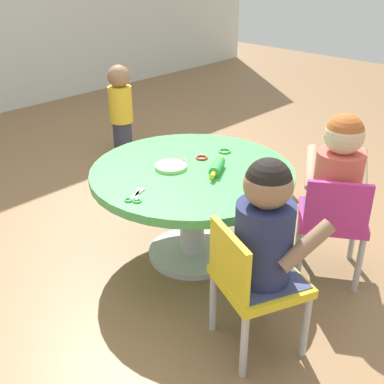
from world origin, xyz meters
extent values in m
plane|color=olive|center=(0.00, 0.00, 0.00)|extent=(10.00, 10.00, 0.00)
cylinder|color=silver|center=(0.00, 0.00, 0.01)|extent=(0.44, 0.44, 0.03)
cylinder|color=silver|center=(0.00, 0.00, 0.22)|extent=(0.12, 0.12, 0.44)
cylinder|color=#4CB259|center=(0.00, 0.00, 0.46)|extent=(0.95, 0.95, 0.04)
cylinder|color=#B7B7BC|center=(-0.19, -0.77, 0.14)|extent=(0.03, 0.03, 0.28)
cylinder|color=#B7B7BC|center=(-0.09, -0.53, 0.14)|extent=(0.03, 0.03, 0.28)
cylinder|color=#B7B7BC|center=(-0.43, -0.67, 0.14)|extent=(0.03, 0.03, 0.28)
cylinder|color=#B7B7BC|center=(-0.33, -0.43, 0.14)|extent=(0.03, 0.03, 0.28)
cube|color=yellow|center=(-0.26, -0.60, 0.30)|extent=(0.39, 0.39, 0.04)
cube|color=yellow|center=(-0.38, -0.55, 0.43)|extent=(0.13, 0.26, 0.22)
cube|color=#3F4772|center=(-0.26, -0.60, 0.30)|extent=(0.36, 0.35, 0.04)
cylinder|color=navy|center=(-0.26, -0.60, 0.47)|extent=(0.21, 0.21, 0.30)
sphere|color=#997051|center=(-0.26, -0.60, 0.70)|extent=(0.17, 0.17, 0.17)
sphere|color=black|center=(-0.26, -0.60, 0.71)|extent=(0.16, 0.16, 0.16)
cylinder|color=#997051|center=(-0.21, -0.74, 0.49)|extent=(0.22, 0.14, 0.17)
cylinder|color=#997051|center=(-0.13, -0.54, 0.49)|extent=(0.22, 0.14, 0.17)
cylinder|color=#B7B7BC|center=(0.53, -0.60, 0.14)|extent=(0.03, 0.03, 0.28)
cylinder|color=#B7B7BC|center=(0.39, -0.38, 0.14)|extent=(0.03, 0.03, 0.28)
cylinder|color=#B7B7BC|center=(0.31, -0.73, 0.14)|extent=(0.03, 0.03, 0.28)
cylinder|color=#B7B7BC|center=(0.17, -0.51, 0.14)|extent=(0.03, 0.03, 0.28)
cube|color=#CC338C|center=(0.35, -0.56, 0.30)|extent=(0.41, 0.41, 0.04)
cube|color=#CC338C|center=(0.24, -0.63, 0.43)|extent=(0.16, 0.24, 0.22)
cube|color=#3F4772|center=(0.35, -0.56, 0.30)|extent=(0.38, 0.37, 0.04)
cylinder|color=#D8594C|center=(0.35, -0.56, 0.47)|extent=(0.21, 0.21, 0.30)
sphere|color=beige|center=(0.35, -0.56, 0.70)|extent=(0.17, 0.17, 0.17)
sphere|color=#B25926|center=(0.35, -0.56, 0.71)|extent=(0.16, 0.16, 0.16)
cylinder|color=beige|center=(0.49, -0.60, 0.49)|extent=(0.21, 0.16, 0.17)
cylinder|color=beige|center=(0.38, -0.41, 0.49)|extent=(0.21, 0.16, 0.17)
cylinder|color=#33384C|center=(0.61, 1.30, 0.13)|extent=(0.14, 0.14, 0.26)
cylinder|color=yellow|center=(0.61, 1.30, 0.39)|extent=(0.17, 0.17, 0.26)
sphere|color=#997051|center=(0.61, 1.30, 0.59)|extent=(0.16, 0.16, 0.16)
cylinder|color=green|center=(0.06, -0.10, 0.50)|extent=(0.15, 0.11, 0.05)
cylinder|color=yellow|center=(0.14, -0.06, 0.50)|extent=(0.05, 0.04, 0.02)
cylinder|color=yellow|center=(-0.02, -0.15, 0.50)|extent=(0.05, 0.04, 0.02)
cube|color=silver|center=(-0.34, -0.01, 0.48)|extent=(0.09, 0.09, 0.01)
cube|color=silver|center=(-0.34, -0.01, 0.48)|extent=(0.11, 0.05, 0.01)
torus|color=green|center=(-0.39, -0.06, 0.48)|extent=(0.05, 0.05, 0.01)
torus|color=green|center=(-0.41, -0.03, 0.48)|extent=(0.05, 0.05, 0.01)
cylinder|color=#B2E58C|center=(-0.06, 0.08, 0.49)|extent=(0.15, 0.15, 0.02)
torus|color=#D83FA5|center=(0.02, 0.09, 0.48)|extent=(0.05, 0.05, 0.01)
torus|color=red|center=(0.12, 0.05, 0.48)|extent=(0.06, 0.06, 0.01)
torus|color=#4CB259|center=(0.27, 0.03, 0.48)|extent=(0.07, 0.07, 0.01)
camera|label=1|loc=(-1.47, -1.41, 1.40)|focal=44.95mm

